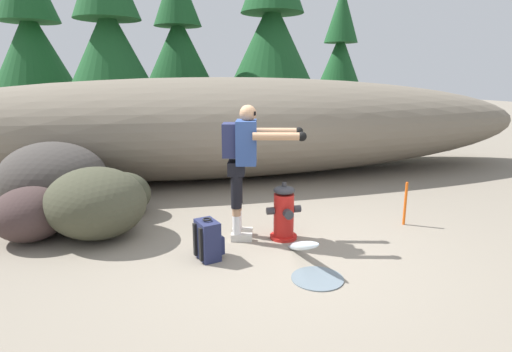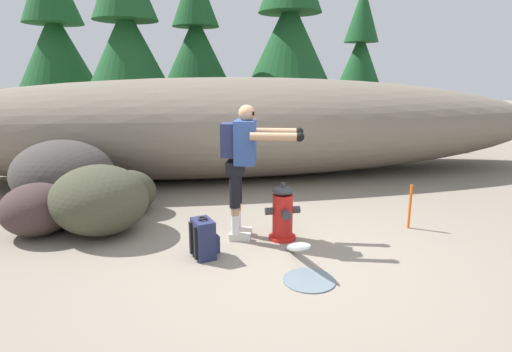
% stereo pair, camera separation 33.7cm
% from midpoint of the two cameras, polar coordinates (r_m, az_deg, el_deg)
% --- Properties ---
extents(ground_plane, '(56.00, 56.00, 0.04)m').
position_cam_midpoint_polar(ground_plane, '(4.85, 1.25, -10.69)').
color(ground_plane, gray).
extents(dirt_embankment, '(13.85, 3.20, 1.98)m').
position_cam_midpoint_polar(dirt_embankment, '(8.39, -5.95, 6.71)').
color(dirt_embankment, '#756B5B').
rests_on(dirt_embankment, ground_plane).
extents(fire_hydrant, '(0.43, 0.38, 0.72)m').
position_cam_midpoint_polar(fire_hydrant, '(5.11, 2.00, -5.18)').
color(fire_hydrant, red).
rests_on(fire_hydrant, ground_plane).
extents(hydrant_water_jet, '(0.53, 1.22, 0.51)m').
position_cam_midpoint_polar(hydrant_water_jet, '(4.52, 4.67, -10.64)').
color(hydrant_water_jet, silver).
rests_on(hydrant_water_jet, ground_plane).
extents(utility_worker, '(1.04, 0.67, 1.66)m').
position_cam_midpoint_polar(utility_worker, '(4.95, -3.51, 2.86)').
color(utility_worker, beige).
rests_on(utility_worker, ground_plane).
extents(spare_backpack, '(0.34, 0.34, 0.47)m').
position_cam_midpoint_polar(spare_backpack, '(4.65, -8.74, -8.80)').
color(spare_backpack, '#23284C').
rests_on(spare_backpack, ground_plane).
extents(boulder_large, '(1.04, 1.08, 0.66)m').
position_cam_midpoint_polar(boulder_large, '(5.87, -30.27, -4.57)').
color(boulder_large, '#3E2F2D').
rests_on(boulder_large, ground_plane).
extents(boulder_mid, '(2.07, 1.98, 1.07)m').
position_cam_midpoint_polar(boulder_mid, '(6.74, -27.55, -0.33)').
color(boulder_mid, '#423D39').
rests_on(boulder_mid, ground_plane).
extents(boulder_small, '(1.74, 1.74, 0.89)m').
position_cam_midpoint_polar(boulder_small, '(5.57, -22.92, -3.46)').
color(boulder_small, '#414130').
rests_on(boulder_small, ground_plane).
extents(boulder_outlier, '(1.06, 1.03, 0.63)m').
position_cam_midpoint_polar(boulder_outlier, '(6.35, -19.46, -2.36)').
color(boulder_outlier, '#393B2B').
rests_on(boulder_outlier, ground_plane).
extents(pine_tree_far_left, '(2.67, 2.67, 5.80)m').
position_cam_midpoint_polar(pine_tree_far_left, '(14.22, -29.39, 16.54)').
color(pine_tree_far_left, '#47331E').
rests_on(pine_tree_far_left, ground_plane).
extents(pine_tree_left, '(2.45, 2.45, 5.39)m').
position_cam_midpoint_polar(pine_tree_left, '(11.17, -20.60, 17.85)').
color(pine_tree_left, '#47331E').
rests_on(pine_tree_left, ground_plane).
extents(pine_tree_center, '(2.09, 2.09, 5.19)m').
position_cam_midpoint_polar(pine_tree_center, '(12.70, -11.50, 18.26)').
color(pine_tree_center, '#47331E').
rests_on(pine_tree_center, ground_plane).
extents(pine_tree_right, '(2.87, 2.87, 6.24)m').
position_cam_midpoint_polar(pine_tree_right, '(12.93, 1.45, 19.82)').
color(pine_tree_right, '#47331E').
rests_on(pine_tree_right, ground_plane).
extents(pine_tree_far_right, '(1.82, 1.82, 5.04)m').
position_cam_midpoint_polar(pine_tree_far_right, '(15.43, 10.95, 16.47)').
color(pine_tree_far_right, '#47331E').
rests_on(pine_tree_far_right, ground_plane).
extents(survey_stake, '(0.04, 0.04, 0.60)m').
position_cam_midpoint_polar(survey_stake, '(5.89, 18.45, -3.66)').
color(survey_stake, '#E55914').
rests_on(survey_stake, ground_plane).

